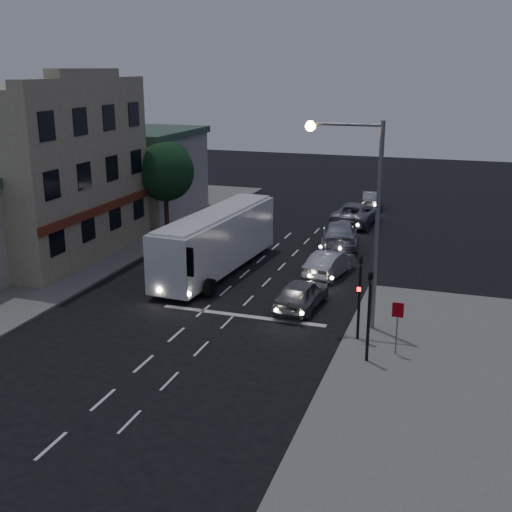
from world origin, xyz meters
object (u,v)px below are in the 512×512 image
(traffic_signal_main, at_px, (360,288))
(traffic_signal_side, at_px, (369,306))
(tour_bus, at_px, (217,240))
(car_suv, at_px, (301,294))
(car_sedan_b, at_px, (340,234))
(car_sedan_c, at_px, (356,213))
(streetlight, at_px, (363,202))
(regulatory_sign, at_px, (397,320))
(street_tree, at_px, (165,169))
(car_sedan_a, at_px, (330,264))
(car_extra, at_px, (371,199))

(traffic_signal_main, height_order, traffic_signal_side, same)
(tour_bus, relative_size, car_suv, 2.67)
(car_sedan_b, height_order, car_sedan_c, car_sedan_c)
(car_suv, bearing_deg, traffic_signal_main, 141.98)
(tour_bus, bearing_deg, streetlight, -28.09)
(car_suv, xyz_separation_m, car_sedan_b, (-0.47, 11.77, 0.07))
(regulatory_sign, distance_m, street_tree, 23.40)
(traffic_signal_main, relative_size, street_tree, 0.66)
(car_sedan_a, bearing_deg, streetlight, 121.75)
(car_extra, height_order, street_tree, street_tree)
(car_extra, relative_size, traffic_signal_main, 1.00)
(car_sedan_c, xyz_separation_m, traffic_signal_main, (3.72, -21.14, 1.61))
(street_tree, bearing_deg, car_sedan_c, 29.70)
(tour_bus, distance_m, traffic_signal_main, 11.65)
(traffic_signal_side, bearing_deg, car_extra, 98.23)
(streetlight, bearing_deg, car_suv, 151.83)
(streetlight, bearing_deg, tour_bus, 147.56)
(car_sedan_a, xyz_separation_m, car_extra, (-0.54, 18.95, -0.03))
(traffic_signal_main, height_order, streetlight, streetlight)
(tour_bus, distance_m, car_suv, 7.33)
(car_sedan_b, height_order, traffic_signal_side, traffic_signal_side)
(tour_bus, bearing_deg, car_extra, 78.71)
(car_suv, height_order, traffic_signal_main, traffic_signal_main)
(car_extra, relative_size, traffic_signal_side, 1.00)
(car_sedan_c, distance_m, street_tree, 14.39)
(car_suv, distance_m, street_tree, 17.26)
(car_sedan_b, relative_size, streetlight, 0.62)
(tour_bus, bearing_deg, car_sedan_a, 16.17)
(regulatory_sign, bearing_deg, traffic_signal_side, -136.08)
(car_extra, xyz_separation_m, traffic_signal_main, (3.54, -27.36, 1.74))
(car_suv, xyz_separation_m, car_extra, (-0.30, 24.34, -0.06))
(street_tree, bearing_deg, car_sedan_b, 2.57)
(regulatory_sign, relative_size, street_tree, 0.35)
(car_suv, relative_size, traffic_signal_side, 1.05)
(car_sedan_a, bearing_deg, car_sedan_b, -73.35)
(car_suv, relative_size, car_sedan_c, 0.74)
(traffic_signal_main, bearing_deg, car_extra, 97.38)
(car_sedan_b, xyz_separation_m, traffic_signal_side, (4.41, -16.77, 1.61))
(car_suv, distance_m, regulatory_sign, 6.44)
(car_sedan_b, distance_m, traffic_signal_main, 15.33)
(car_suv, height_order, streetlight, streetlight)
(car_sedan_c, distance_m, traffic_signal_side, 23.59)
(traffic_signal_side, distance_m, regulatory_sign, 1.61)
(car_sedan_b, xyz_separation_m, regulatory_sign, (5.41, -15.80, 0.79))
(car_suv, distance_m, car_extra, 24.34)
(tour_bus, height_order, car_sedan_c, tour_bus)
(car_extra, relative_size, regulatory_sign, 1.86)
(street_tree, bearing_deg, traffic_signal_side, -44.50)
(car_sedan_c, xyz_separation_m, streetlight, (3.46, -19.72, 4.92))
(street_tree, bearing_deg, car_sedan_a, -24.49)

